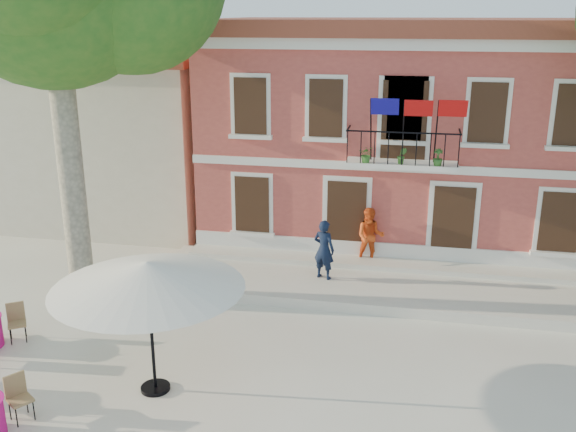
# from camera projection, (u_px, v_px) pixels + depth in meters

# --- Properties ---
(ground) EXTENTS (90.00, 90.00, 0.00)m
(ground) POSITION_uv_depth(u_px,v_px,m) (299.00, 362.00, 14.81)
(ground) COLOR beige
(ground) RESTS_ON ground
(main_building) EXTENTS (13.50, 9.59, 7.50)m
(main_building) POSITION_uv_depth(u_px,v_px,m) (406.00, 129.00, 22.62)
(main_building) COLOR #BF5045
(main_building) RESTS_ON ground
(neighbor_west) EXTENTS (9.40, 9.40, 6.40)m
(neighbor_west) POSITION_uv_depth(u_px,v_px,m) (117.00, 129.00, 25.87)
(neighbor_west) COLOR beige
(neighbor_west) RESTS_ON ground
(terrace) EXTENTS (14.00, 3.40, 0.30)m
(terrace) POSITION_uv_depth(u_px,v_px,m) (394.00, 286.00, 18.50)
(terrace) COLOR silver
(terrace) RESTS_ON ground
(patio_umbrella) EXTENTS (3.95, 3.95, 2.94)m
(patio_umbrella) POSITION_uv_depth(u_px,v_px,m) (147.00, 275.00, 12.92)
(patio_umbrella) COLOR black
(patio_umbrella) RESTS_ON ground
(pedestrian_navy) EXTENTS (0.75, 0.62, 1.77)m
(pedestrian_navy) POSITION_uv_depth(u_px,v_px,m) (324.00, 249.00, 18.46)
(pedestrian_navy) COLOR black
(pedestrian_navy) RESTS_ON terrace
(pedestrian_orange) EXTENTS (0.90, 0.72, 1.78)m
(pedestrian_orange) POSITION_uv_depth(u_px,v_px,m) (370.00, 236.00, 19.51)
(pedestrian_orange) COLOR #D64B19
(pedestrian_orange) RESTS_ON terrace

